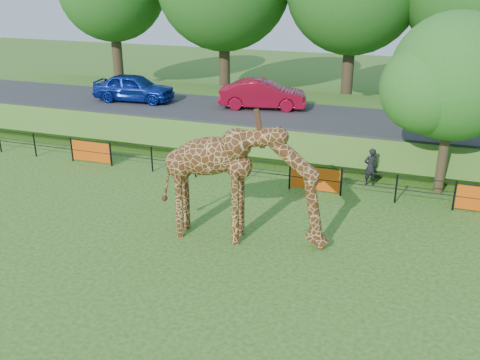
{
  "coord_description": "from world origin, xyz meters",
  "views": [
    {
      "loc": [
        6.55,
        -10.91,
        8.01
      ],
      "look_at": [
        1.53,
        3.48,
        2.0
      ],
      "focal_mm": 40.0,
      "sensor_mm": 36.0,
      "label": 1
    }
  ],
  "objects_px": {
    "giraffe": "(243,184)",
    "tree_east": "(457,82)",
    "car_red": "(263,94)",
    "car_blue": "(134,87)",
    "visitor": "(371,167)"
  },
  "relations": [
    {
      "from": "giraffe",
      "to": "car_red",
      "type": "distance_m",
      "value": 11.62
    },
    {
      "from": "giraffe",
      "to": "car_red",
      "type": "height_order",
      "value": "giraffe"
    },
    {
      "from": "car_red",
      "to": "car_blue",
      "type": "bearing_deg",
      "value": 84.69
    },
    {
      "from": "car_red",
      "to": "tree_east",
      "type": "relative_size",
      "value": 0.64
    },
    {
      "from": "giraffe",
      "to": "tree_east",
      "type": "height_order",
      "value": "tree_east"
    },
    {
      "from": "giraffe",
      "to": "tree_east",
      "type": "bearing_deg",
      "value": 41.5
    },
    {
      "from": "car_blue",
      "to": "visitor",
      "type": "distance_m",
      "value": 13.86
    },
    {
      "from": "visitor",
      "to": "giraffe",
      "type": "bearing_deg",
      "value": 38.59
    },
    {
      "from": "car_blue",
      "to": "visitor",
      "type": "height_order",
      "value": "car_blue"
    },
    {
      "from": "car_blue",
      "to": "car_red",
      "type": "bearing_deg",
      "value": -88.54
    },
    {
      "from": "giraffe",
      "to": "tree_east",
      "type": "xyz_separation_m",
      "value": [
        5.95,
        6.19,
        2.39
      ]
    },
    {
      "from": "car_red",
      "to": "tree_east",
      "type": "bearing_deg",
      "value": -131.55
    },
    {
      "from": "giraffe",
      "to": "tree_east",
      "type": "distance_m",
      "value": 8.91
    },
    {
      "from": "giraffe",
      "to": "car_blue",
      "type": "relative_size",
      "value": 1.23
    },
    {
      "from": "visitor",
      "to": "car_red",
      "type": "bearing_deg",
      "value": -63.86
    }
  ]
}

